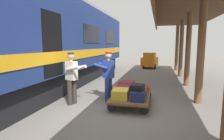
{
  "coord_description": "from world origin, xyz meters",
  "views": [
    {
      "loc": [
        -0.97,
        5.18,
        1.95
      ],
      "look_at": [
        0.45,
        -0.47,
        1.15
      ],
      "focal_mm": 29.73,
      "sensor_mm": 36.0,
      "label": 1
    }
  ],
  "objects_px": {
    "suitcase_red_plastic": "(141,88)",
    "suitcase_burgundy_valise": "(127,85)",
    "baggage_tug": "(150,61)",
    "luggage_cart": "(132,95)",
    "suitcase_olive_duffel": "(140,92)",
    "train_car": "(12,41)",
    "suitcase_navy_fabric": "(138,95)",
    "porter_by_door": "(72,77)",
    "suitcase_maroon_trunk": "(124,89)",
    "porter_in_overalls": "(108,75)",
    "suitcase_yellow_case": "(120,94)",
    "suitcase_black_hardshell": "(137,87)"
  },
  "relations": [
    {
      "from": "suitcase_yellow_case",
      "to": "porter_in_overalls",
      "type": "distance_m",
      "value": 1.03
    },
    {
      "from": "porter_in_overalls",
      "to": "suitcase_burgundy_valise",
      "type": "bearing_deg",
      "value": -140.48
    },
    {
      "from": "suitcase_olive_duffel",
      "to": "suitcase_yellow_case",
      "type": "height_order",
      "value": "suitcase_yellow_case"
    },
    {
      "from": "train_car",
      "to": "suitcase_maroon_trunk",
      "type": "distance_m",
      "value": 4.01
    },
    {
      "from": "train_car",
      "to": "luggage_cart",
      "type": "xyz_separation_m",
      "value": [
        -3.86,
        -0.77,
        -1.78
      ]
    },
    {
      "from": "suitcase_yellow_case",
      "to": "suitcase_black_hardshell",
      "type": "xyz_separation_m",
      "value": [
        -0.51,
        -0.01,
        0.23
      ]
    },
    {
      "from": "suitcase_yellow_case",
      "to": "suitcase_maroon_trunk",
      "type": "height_order",
      "value": "suitcase_yellow_case"
    },
    {
      "from": "baggage_tug",
      "to": "porter_by_door",
      "type": "bearing_deg",
      "value": 78.93
    },
    {
      "from": "suitcase_red_plastic",
      "to": "baggage_tug",
      "type": "height_order",
      "value": "baggage_tug"
    },
    {
      "from": "suitcase_burgundy_valise",
      "to": "baggage_tug",
      "type": "bearing_deg",
      "value": -92.45
    },
    {
      "from": "suitcase_red_plastic",
      "to": "luggage_cart",
      "type": "bearing_deg",
      "value": 66.22
    },
    {
      "from": "suitcase_olive_duffel",
      "to": "porter_in_overalls",
      "type": "xyz_separation_m",
      "value": [
        1.11,
        -0.12,
        0.51
      ]
    },
    {
      "from": "porter_by_door",
      "to": "suitcase_black_hardshell",
      "type": "bearing_deg",
      "value": 178.47
    },
    {
      "from": "luggage_cart",
      "to": "suitcase_navy_fabric",
      "type": "height_order",
      "value": "suitcase_navy_fabric"
    },
    {
      "from": "suitcase_yellow_case",
      "to": "baggage_tug",
      "type": "bearing_deg",
      "value": -92.17
    },
    {
      "from": "suitcase_olive_duffel",
      "to": "suitcase_navy_fabric",
      "type": "relative_size",
      "value": 0.84
    },
    {
      "from": "suitcase_red_plastic",
      "to": "suitcase_olive_duffel",
      "type": "height_order",
      "value": "suitcase_olive_duffel"
    },
    {
      "from": "suitcase_black_hardshell",
      "to": "luggage_cart",
      "type": "bearing_deg",
      "value": -67.3
    },
    {
      "from": "suitcase_olive_duffel",
      "to": "suitcase_navy_fabric",
      "type": "distance_m",
      "value": 0.6
    },
    {
      "from": "porter_by_door",
      "to": "suitcase_maroon_trunk",
      "type": "bearing_deg",
      "value": -161.53
    },
    {
      "from": "porter_by_door",
      "to": "suitcase_navy_fabric",
      "type": "bearing_deg",
      "value": 178.32
    },
    {
      "from": "luggage_cart",
      "to": "suitcase_red_plastic",
      "type": "xyz_separation_m",
      "value": [
        -0.26,
        -0.6,
        0.13
      ]
    },
    {
      "from": "suitcase_olive_duffel",
      "to": "suitcase_black_hardshell",
      "type": "xyz_separation_m",
      "value": [
        0.02,
        0.59,
        0.28
      ]
    },
    {
      "from": "suitcase_red_plastic",
      "to": "suitcase_burgundy_valise",
      "type": "bearing_deg",
      "value": 0.0
    },
    {
      "from": "luggage_cart",
      "to": "porter_in_overalls",
      "type": "relative_size",
      "value": 1.28
    },
    {
      "from": "suitcase_olive_duffel",
      "to": "baggage_tug",
      "type": "height_order",
      "value": "baggage_tug"
    },
    {
      "from": "suitcase_burgundy_valise",
      "to": "porter_by_door",
      "type": "bearing_deg",
      "value": 35.26
    },
    {
      "from": "train_car",
      "to": "suitcase_black_hardshell",
      "type": "relative_size",
      "value": 52.41
    },
    {
      "from": "luggage_cart",
      "to": "suitcase_olive_duffel",
      "type": "height_order",
      "value": "suitcase_olive_duffel"
    },
    {
      "from": "suitcase_olive_duffel",
      "to": "porter_by_door",
      "type": "distance_m",
      "value": 2.26
    },
    {
      "from": "suitcase_red_plastic",
      "to": "suitcase_maroon_trunk",
      "type": "xyz_separation_m",
      "value": [
        0.53,
        0.6,
        0.06
      ]
    },
    {
      "from": "suitcase_maroon_trunk",
      "to": "baggage_tug",
      "type": "distance_m",
      "value": 9.69
    },
    {
      "from": "suitcase_yellow_case",
      "to": "porter_in_overalls",
      "type": "relative_size",
      "value": 0.35
    },
    {
      "from": "suitcase_red_plastic",
      "to": "train_car",
      "type": "bearing_deg",
      "value": 18.41
    },
    {
      "from": "suitcase_olive_duffel",
      "to": "suitcase_maroon_trunk",
      "type": "relative_size",
      "value": 0.81
    },
    {
      "from": "suitcase_red_plastic",
      "to": "suitcase_maroon_trunk",
      "type": "height_order",
      "value": "suitcase_maroon_trunk"
    },
    {
      "from": "porter_in_overalls",
      "to": "baggage_tug",
      "type": "xyz_separation_m",
      "value": [
        -0.97,
        -9.57,
        -0.3
      ]
    },
    {
      "from": "train_car",
      "to": "baggage_tug",
      "type": "relative_size",
      "value": 10.75
    },
    {
      "from": "luggage_cart",
      "to": "suitcase_black_hardshell",
      "type": "height_order",
      "value": "suitcase_black_hardshell"
    },
    {
      "from": "suitcase_olive_duffel",
      "to": "baggage_tug",
      "type": "bearing_deg",
      "value": -89.17
    },
    {
      "from": "suitcase_navy_fabric",
      "to": "porter_by_door",
      "type": "height_order",
      "value": "porter_by_door"
    },
    {
      "from": "train_car",
      "to": "baggage_tug",
      "type": "bearing_deg",
      "value": -110.88
    },
    {
      "from": "luggage_cart",
      "to": "suitcase_olive_duffel",
      "type": "relative_size",
      "value": 4.29
    },
    {
      "from": "suitcase_burgundy_valise",
      "to": "suitcase_navy_fabric",
      "type": "distance_m",
      "value": 1.31
    },
    {
      "from": "luggage_cart",
      "to": "suitcase_burgundy_valise",
      "type": "xyz_separation_m",
      "value": [
        0.26,
        -0.6,
        0.2
      ]
    },
    {
      "from": "suitcase_yellow_case",
      "to": "porter_by_door",
      "type": "height_order",
      "value": "porter_by_door"
    },
    {
      "from": "luggage_cart",
      "to": "porter_by_door",
      "type": "distance_m",
      "value": 2.06
    },
    {
      "from": "suitcase_olive_duffel",
      "to": "porter_by_door",
      "type": "xyz_separation_m",
      "value": [
        2.14,
        0.54,
        0.51
      ]
    },
    {
      "from": "suitcase_yellow_case",
      "to": "suitcase_black_hardshell",
      "type": "relative_size",
      "value": 1.57
    },
    {
      "from": "suitcase_olive_duffel",
      "to": "porter_in_overalls",
      "type": "distance_m",
      "value": 1.23
    }
  ]
}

